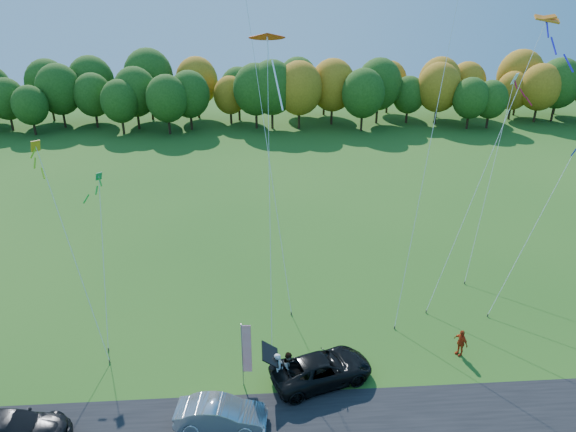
{
  "coord_description": "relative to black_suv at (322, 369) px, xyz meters",
  "views": [
    {
      "loc": [
        -1.87,
        -21.72,
        19.35
      ],
      "look_at": [
        0.0,
        6.0,
        7.0
      ],
      "focal_mm": 32.0,
      "sensor_mm": 36.0,
      "label": 1
    }
  ],
  "objects": [
    {
      "name": "tree_line",
      "position": [
        -1.39,
        55.19,
        -0.76
      ],
      "size": [
        116.0,
        12.0,
        10.0
      ],
      "primitive_type": null,
      "color": "#1E4711",
      "rests_on": "ground"
    },
    {
      "name": "black_suv",
      "position": [
        0.0,
        0.0,
        0.0
      ],
      "size": [
        6.0,
        4.05,
        1.53
      ],
      "primitive_type": "imported",
      "rotation": [
        0.0,
        0.0,
        1.87
      ],
      "color": "black",
      "rests_on": "ground"
    },
    {
      "name": "ground",
      "position": [
        -1.39,
        0.19,
        -0.76
      ],
      "size": [
        160.0,
        160.0,
        0.0
      ],
      "primitive_type": "plane",
      "color": "#205115"
    },
    {
      "name": "person_tailgate_a",
      "position": [
        -2.31,
        -0.1,
        0.2
      ],
      "size": [
        0.7,
        0.83,
        1.93
      ],
      "primitive_type": "imported",
      "rotation": [
        0.0,
        0.0,
        1.16
      ],
      "color": "silver",
      "rests_on": "ground"
    },
    {
      "name": "kite_diamond_yellow",
      "position": [
        -13.76,
        4.98,
        4.91
      ],
      "size": [
        4.59,
        6.14,
        11.8
      ],
      "color": "#4C3F33",
      "rests_on": "ground"
    },
    {
      "name": "kite_parafoil_rainbow",
      "position": [
        11.46,
        8.72,
        8.18
      ],
      "size": [
        9.23,
        6.43,
        18.19
      ],
      "color": "#4C3F33",
      "rests_on": "ground"
    },
    {
      "name": "kite_diamond_white",
      "position": [
        13.95,
        12.86,
        5.92
      ],
      "size": [
        5.63,
        8.19,
        13.98
      ],
      "color": "#4C3F33",
      "rests_on": "ground"
    },
    {
      "name": "person_tailgate_b",
      "position": [
        -1.74,
        0.03,
        0.17
      ],
      "size": [
        1.13,
        1.15,
        1.87
      ],
      "primitive_type": "imported",
      "rotation": [
        0.0,
        0.0,
        0.84
      ],
      "color": "gray",
      "rests_on": "ground"
    },
    {
      "name": "kite_delta_red",
      "position": [
        -2.4,
        7.82,
        9.93
      ],
      "size": [
        2.29,
        9.62,
        18.01
      ],
      "color": "#4C3F33",
      "rests_on": "ground"
    },
    {
      "name": "feather_flag",
      "position": [
        -3.99,
        -0.06,
        1.62
      ],
      "size": [
        0.52,
        0.09,
        3.9
      ],
      "color": "#999999",
      "rests_on": "ground"
    },
    {
      "name": "kite_delta_blue",
      "position": [
        -2.75,
        11.8,
        11.62
      ],
      "size": [
        4.67,
        12.24,
        25.59
      ],
      "color": "#4C3F33",
      "rests_on": "ground"
    },
    {
      "name": "kite_diamond_blue_low",
      "position": [
        14.33,
        6.99,
        4.21
      ],
      "size": [
        6.32,
        4.32,
        10.38
      ],
      "color": "#4C3F33",
      "rests_on": "ground"
    },
    {
      "name": "silver_sedan",
      "position": [
        -5.2,
        -2.81,
        -0.04
      ],
      "size": [
        4.53,
        2.04,
        1.44
      ],
      "primitive_type": "imported",
      "rotation": [
        0.0,
        0.0,
        1.45
      ],
      "color": "#B4B4B9",
      "rests_on": "ground"
    },
    {
      "name": "person_east",
      "position": [
        8.21,
        1.61,
        0.06
      ],
      "size": [
        0.79,
        1.05,
        1.65
      ],
      "primitive_type": "imported",
      "rotation": [
        0.0,
        0.0,
        -1.12
      ],
      "color": "red",
      "rests_on": "ground"
    },
    {
      "name": "kite_parafoil_orange",
      "position": [
        8.14,
        9.51,
        12.29
      ],
      "size": [
        7.75,
        11.13,
        26.47
      ],
      "color": "#4C3F33",
      "rests_on": "ground"
    },
    {
      "name": "kite_diamond_green",
      "position": [
        -12.39,
        5.87,
        4.0
      ],
      "size": [
        1.03,
        5.49,
        9.53
      ],
      "color": "#4C3F33",
      "rests_on": "ground"
    },
    {
      "name": "dark_truck_a",
      "position": [
        -14.88,
        -3.22,
        0.03
      ],
      "size": [
        5.5,
        2.34,
        1.58
      ],
      "primitive_type": "imported",
      "rotation": [
        0.0,
        0.0,
        1.55
      ],
      "color": "black",
      "rests_on": "ground"
    }
  ]
}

